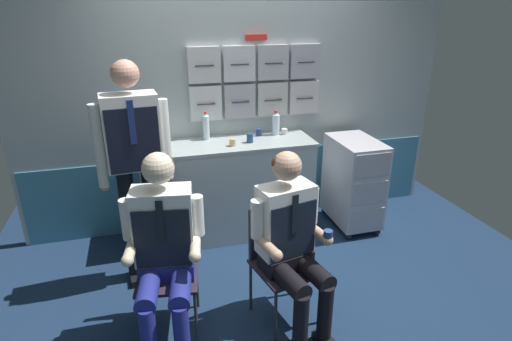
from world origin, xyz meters
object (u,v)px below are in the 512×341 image
(folding_chair_left, at_px, (168,257))
(crew_member_right, at_px, (291,237))
(crew_member_standing, at_px, (134,155))
(espresso_cup_small, at_px, (250,138))
(service_trolley, at_px, (353,181))
(crew_member_left, at_px, (163,243))
(folding_chair_right, at_px, (279,250))
(water_bottle_tall, at_px, (276,123))

(folding_chair_left, distance_m, crew_member_right, 0.86)
(crew_member_standing, relative_size, espresso_cup_small, 20.57)
(service_trolley, xyz_separation_m, folding_chair_left, (-1.89, -0.90, 0.02))
(espresso_cup_small, bearing_deg, service_trolley, -7.09)
(crew_member_left, xyz_separation_m, espresso_cup_small, (0.88, 1.18, 0.27))
(folding_chair_right, xyz_separation_m, crew_member_right, (0.03, -0.15, 0.19))
(folding_chair_left, xyz_separation_m, crew_member_right, (0.79, -0.27, 0.19))
(water_bottle_tall, height_order, espresso_cup_small, water_bottle_tall)
(espresso_cup_small, bearing_deg, folding_chair_left, -129.73)
(service_trolley, bearing_deg, crew_member_left, -151.06)
(folding_chair_right, bearing_deg, crew_member_standing, 143.63)
(service_trolley, bearing_deg, crew_member_standing, -170.48)
(crew_member_standing, bearing_deg, espresso_cup_small, 24.88)
(service_trolley, bearing_deg, folding_chair_left, -154.44)
(espresso_cup_small, bearing_deg, crew_member_standing, -155.12)
(folding_chair_right, bearing_deg, crew_member_right, -77.62)
(folding_chair_right, relative_size, espresso_cup_small, 9.61)
(crew_member_left, relative_size, water_bottle_tall, 5.49)
(folding_chair_left, bearing_deg, crew_member_standing, 105.90)
(folding_chair_right, bearing_deg, crew_member_left, -177.36)
(folding_chair_left, xyz_separation_m, espresso_cup_small, (0.86, 1.03, 0.48))
(crew_member_left, bearing_deg, crew_member_right, -8.24)
(service_trolley, distance_m, crew_member_standing, 2.16)
(crew_member_left, bearing_deg, espresso_cup_small, 53.37)
(crew_member_right, bearing_deg, water_bottle_tall, 76.04)
(crew_member_left, distance_m, water_bottle_tall, 1.84)
(folding_chair_left, height_order, crew_member_right, crew_member_right)
(folding_chair_left, relative_size, crew_member_left, 0.64)
(folding_chair_left, xyz_separation_m, folding_chair_right, (0.76, -0.12, 0.00))
(crew_member_standing, bearing_deg, crew_member_left, -79.26)
(folding_chair_left, distance_m, crew_member_left, 0.26)
(folding_chair_left, bearing_deg, service_trolley, 25.56)
(service_trolley, height_order, folding_chair_right, service_trolley)
(folding_chair_left, bearing_deg, folding_chair_right, -8.81)
(crew_member_right, height_order, crew_member_standing, crew_member_standing)
(service_trolley, height_order, crew_member_left, crew_member_left)
(crew_member_left, distance_m, espresso_cup_small, 1.50)
(service_trolley, xyz_separation_m, folding_chair_right, (-1.13, -1.02, 0.02))
(service_trolley, relative_size, crew_member_standing, 0.51)
(service_trolley, xyz_separation_m, crew_member_standing, (-2.05, -0.34, 0.59))
(crew_member_right, distance_m, crew_member_standing, 1.32)
(water_bottle_tall, bearing_deg, crew_member_standing, -153.87)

